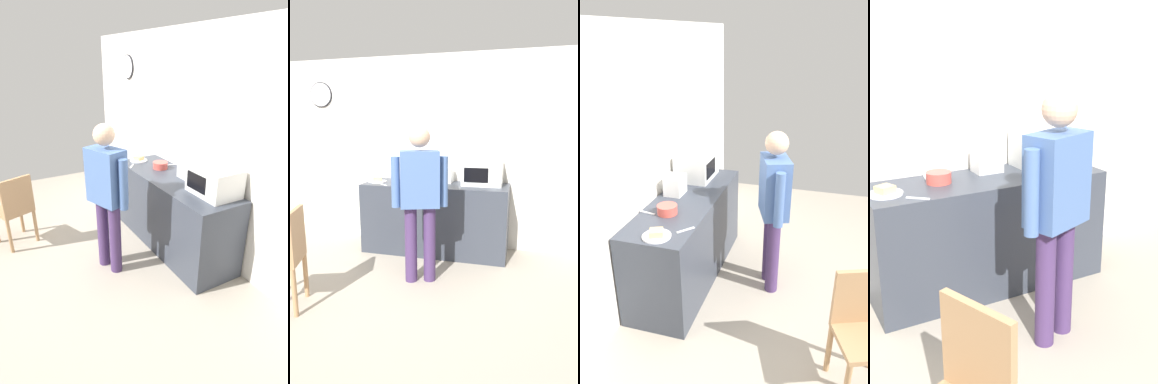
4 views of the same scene
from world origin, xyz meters
TOP-DOWN VIEW (x-y plane):
  - ground_plane at (0.00, 0.00)m, footprint 6.00×6.00m
  - back_wall at (-0.01, 1.60)m, footprint 5.40×0.13m
  - kitchen_counter at (0.22, 1.22)m, footprint 1.89×0.62m
  - microwave at (0.82, 1.32)m, footprint 0.50×0.39m
  - sandwich_plate at (-0.58, 1.17)m, footprint 0.24×0.24m
  - salad_bowl at (-0.15, 1.27)m, footprint 0.19×0.19m
  - toaster at (0.30, 1.38)m, footprint 0.22×0.18m
  - fork_utensil at (-0.41, 0.98)m, footprint 0.14×0.13m
  - spoon_utensil at (-0.20, 1.46)m, footprint 0.05×0.17m
  - person_standing at (0.29, 0.33)m, footprint 0.56×0.36m

SIDE VIEW (x-z plane):
  - ground_plane at x=0.00m, z-range 0.00..0.00m
  - kitchen_counter at x=0.22m, z-range 0.00..0.92m
  - fork_utensil at x=-0.41m, z-range 0.92..0.93m
  - spoon_utensil at x=-0.20m, z-range 0.92..0.93m
  - sandwich_plate at x=-0.58m, z-range 0.91..0.97m
  - salad_bowl at x=-0.15m, z-range 0.92..1.01m
  - person_standing at x=0.29m, z-range 0.14..1.81m
  - toaster at x=0.30m, z-range 0.92..1.12m
  - microwave at x=0.82m, z-range 0.92..1.22m
  - back_wall at x=-0.01m, z-range 0.00..2.60m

